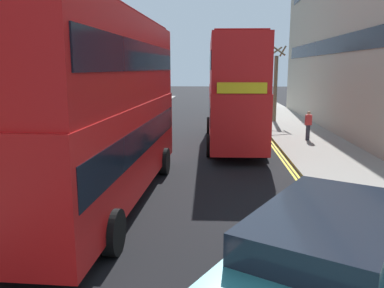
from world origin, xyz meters
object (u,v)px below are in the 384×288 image
(double_decker_bus_oncoming, at_px, (233,88))
(taxi_minivan, at_px, (320,286))
(pedestrian_far, at_px, (308,125))
(double_decker_bus_away, at_px, (102,104))

(double_decker_bus_oncoming, bearing_deg, taxi_minivan, -88.16)
(double_decker_bus_oncoming, xyz_separation_m, pedestrian_far, (4.19, 0.50, -2.04))
(double_decker_bus_away, xyz_separation_m, pedestrian_far, (8.48, 10.35, -2.04))
(double_decker_bus_oncoming, height_order, taxi_minivan, double_decker_bus_oncoming)
(pedestrian_far, bearing_deg, double_decker_bus_oncoming, -173.19)
(double_decker_bus_away, bearing_deg, pedestrian_far, 50.68)
(double_decker_bus_away, height_order, taxi_minivan, double_decker_bus_away)
(double_decker_bus_oncoming, bearing_deg, pedestrian_far, 6.81)
(double_decker_bus_away, height_order, double_decker_bus_oncoming, same)
(double_decker_bus_away, distance_m, double_decker_bus_oncoming, 10.74)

